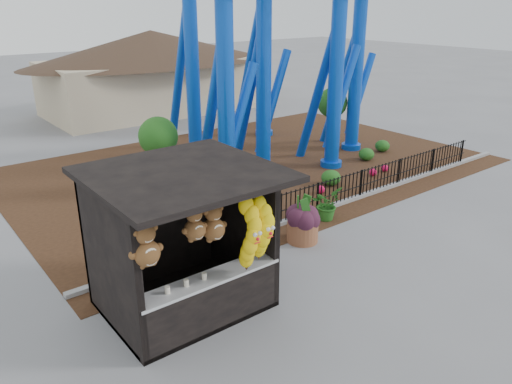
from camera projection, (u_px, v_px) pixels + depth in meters
ground at (321, 282)px, 11.71m from camera, size 120.00×120.00×0.00m
mulch_bed at (251, 166)px, 19.89m from camera, size 18.00×12.00×0.02m
curb at (344, 202)px, 16.19m from camera, size 18.00×0.18×0.12m
prize_booth at (188, 246)px, 10.11m from camera, size 3.50×3.40×3.12m
picket_fence at (363, 183)px, 16.55m from camera, size 12.20×0.06×1.00m
terracotta_planter at (303, 231)px, 13.60m from camera, size 1.13×1.13×0.59m
planter_foliage at (303, 210)px, 13.38m from camera, size 0.70×0.70×0.64m
potted_plant at (326, 204)px, 14.91m from camera, size 1.11×1.04×0.99m
landscaping at (301, 170)px, 18.45m from camera, size 8.90×3.05×0.70m
pavilion at (152, 58)px, 28.77m from camera, size 15.00×15.00×4.80m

